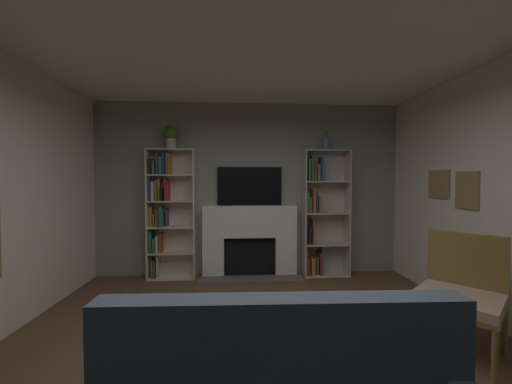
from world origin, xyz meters
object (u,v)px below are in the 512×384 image
object	(u,v)px
bookshelf_left	(167,211)
armchair	(461,290)
potted_plant	(171,135)
fireplace	(250,239)
coffee_table	(269,355)
vase_with_flowers	(326,142)
bookshelf_right	(319,213)
tv	(250,186)

from	to	relation	value
bookshelf_left	armchair	world-z (taller)	bookshelf_left
potted_plant	bookshelf_left	bearing A→B (deg)	153.74
bookshelf_left	fireplace	bearing A→B (deg)	0.10
bookshelf_left	coffee_table	distance (m)	3.25
bookshelf_left	armchair	bearing A→B (deg)	-36.67
fireplace	vase_with_flowers	bearing A→B (deg)	-2.04
coffee_table	bookshelf_left	bearing A→B (deg)	114.32
bookshelf_right	coffee_table	world-z (taller)	bookshelf_right
potted_plant	armchair	distance (m)	4.12
fireplace	armchair	distance (m)	2.91
tv	coffee_table	world-z (taller)	tv
fireplace	coffee_table	distance (m)	2.90
bookshelf_left	bookshelf_right	size ratio (longest dim) A/B	1.00
tv	armchair	world-z (taller)	tv
bookshelf_left	potted_plant	world-z (taller)	potted_plant
potted_plant	coffee_table	xyz separation A→B (m)	(1.22, -2.85, -1.88)
bookshelf_right	potted_plant	size ratio (longest dim) A/B	5.42
bookshelf_right	potted_plant	distance (m)	2.66
bookshelf_right	vase_with_flowers	distance (m)	1.16
bookshelf_right	potted_plant	xyz separation A→B (m)	(-2.36, -0.04, 1.23)
armchair	vase_with_flowers	bearing A→B (deg)	103.76
bookshelf_left	vase_with_flowers	distance (m)	2.77
bookshelf_right	coffee_table	distance (m)	3.17
fireplace	tv	world-z (taller)	tv
tv	bookshelf_left	distance (m)	1.37
armchair	coffee_table	distance (m)	1.89
bookshelf_right	coffee_table	size ratio (longest dim) A/B	2.82
bookshelf_right	potted_plant	world-z (taller)	potted_plant
tv	potted_plant	size ratio (longest dim) A/B	2.78
tv	coffee_table	xyz separation A→B (m)	(-0.01, -2.97, -1.08)
armchair	tv	bearing A→B (deg)	126.81
coffee_table	tv	bearing A→B (deg)	89.90
tv	bookshelf_left	xyz separation A→B (m)	(-1.31, -0.08, -0.38)
bookshelf_right	tv	bearing A→B (deg)	175.73
tv	armchair	xyz separation A→B (m)	(1.78, -2.38, -0.90)
armchair	potted_plant	bearing A→B (deg)	143.06
potted_plant	vase_with_flowers	bearing A→B (deg)	0.04
fireplace	coffee_table	xyz separation A→B (m)	(-0.01, -2.89, -0.23)
fireplace	coffee_table	bearing A→B (deg)	-90.10
tv	vase_with_flowers	size ratio (longest dim) A/B	2.62
fireplace	bookshelf_left	bearing A→B (deg)	-179.90
tv	vase_with_flowers	bearing A→B (deg)	-5.50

